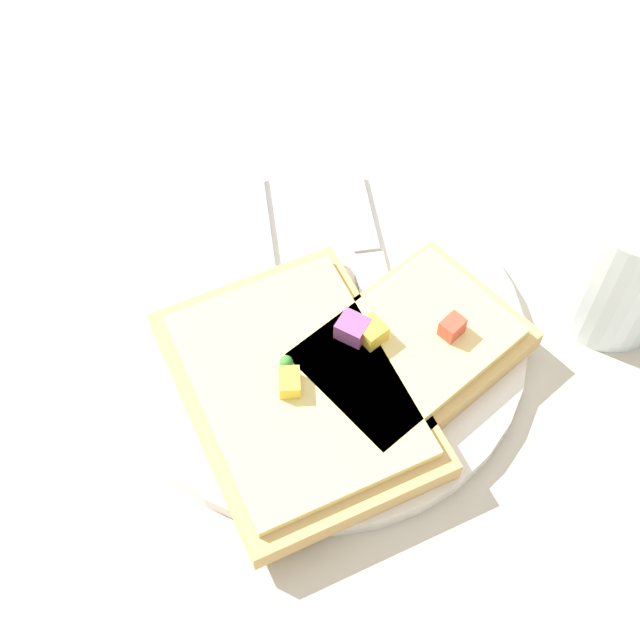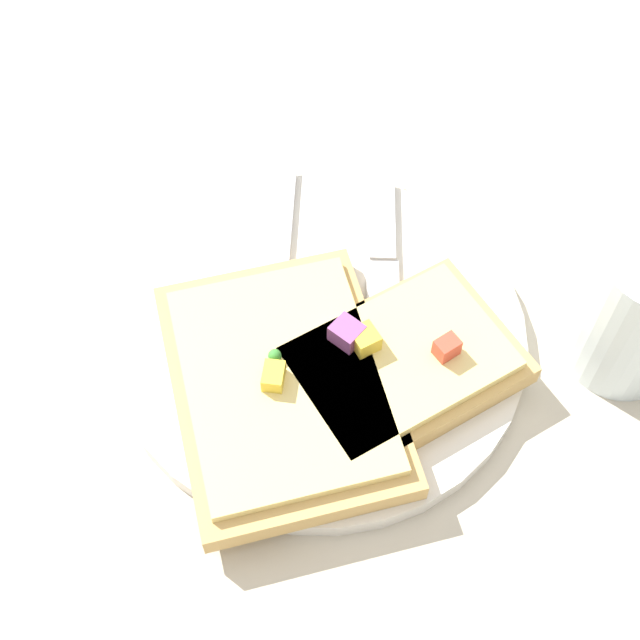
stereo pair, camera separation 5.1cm
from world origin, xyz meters
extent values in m
plane|color=#BCB29E|center=(0.00, 0.00, 0.00)|extent=(4.00, 4.00, 0.00)
cylinder|color=silver|center=(0.00, 0.00, 0.01)|extent=(0.24, 0.24, 0.01)
cube|color=#B7B7BC|center=(-0.02, -0.06, 0.01)|extent=(0.09, 0.10, 0.01)
cube|color=#B7B7BC|center=(0.04, 0.00, 0.01)|extent=(0.05, 0.06, 0.01)
cube|color=#B7B7BC|center=(0.07, 0.03, 0.01)|extent=(0.02, 0.02, 0.00)
cube|color=#B7B7BC|center=(0.07, 0.03, 0.01)|extent=(0.02, 0.02, 0.00)
cube|color=#B7B7BC|center=(0.06, 0.04, 0.01)|extent=(0.02, 0.02, 0.00)
cube|color=#B7B7BC|center=(0.06, 0.04, 0.01)|extent=(0.02, 0.02, 0.00)
cube|color=#B7B7BC|center=(-0.08, -0.04, 0.01)|extent=(0.06, 0.07, 0.01)
cube|color=#B7B7BC|center=(-0.02, 0.03, 0.01)|extent=(0.10, 0.11, 0.00)
cube|color=tan|center=(0.04, 0.02, 0.02)|extent=(0.17, 0.19, 0.01)
cube|color=#E5CC7A|center=(0.04, 0.02, 0.03)|extent=(0.15, 0.17, 0.01)
sphere|color=#388433|center=(0.04, 0.01, 0.04)|extent=(0.01, 0.01, 0.01)
cube|color=yellow|center=(0.05, 0.02, 0.04)|extent=(0.02, 0.02, 0.01)
cube|color=tan|center=(-0.02, 0.05, 0.02)|extent=(0.14, 0.11, 0.01)
cube|color=#E5CC7A|center=(-0.02, 0.05, 0.03)|extent=(0.12, 0.09, 0.01)
cube|color=yellow|center=(-0.01, 0.03, 0.04)|extent=(0.02, 0.02, 0.01)
cube|color=#934C8E|center=(0.00, 0.02, 0.04)|extent=(0.02, 0.02, 0.01)
cube|color=#D14733|center=(-0.04, 0.06, 0.04)|extent=(0.01, 0.01, 0.01)
sphere|color=tan|center=(0.00, -0.02, 0.02)|extent=(0.01, 0.01, 0.01)
sphere|color=tan|center=(0.00, 0.00, 0.01)|extent=(0.01, 0.01, 0.01)
sphere|color=tan|center=(-0.01, 0.00, 0.02)|extent=(0.01, 0.01, 0.01)
sphere|color=tan|center=(0.02, -0.05, 0.02)|extent=(0.01, 0.01, 0.01)
cylinder|color=silver|center=(-0.13, 0.12, 0.05)|extent=(0.07, 0.07, 0.09)
camera|label=1|loc=(0.21, 0.18, 0.45)|focal=50.00mm
camera|label=2|loc=(0.17, 0.22, 0.45)|focal=50.00mm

